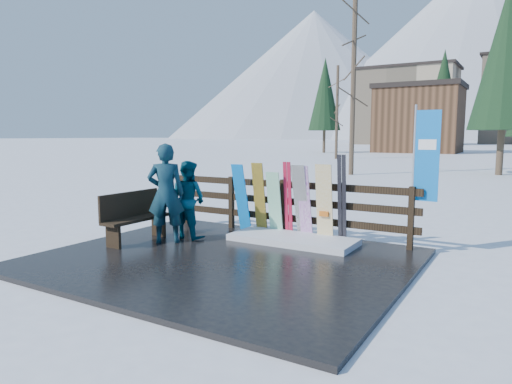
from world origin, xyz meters
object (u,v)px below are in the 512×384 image
Objects in this scene: snowboard_4 at (301,202)px; person_back at (188,200)px; snowboard_2 at (260,198)px; snowboard_0 at (241,198)px; rental_flag at (424,161)px; snowboard_3 at (304,202)px; person_front at (166,193)px; snowboard_1 at (275,204)px; bench at (134,215)px; snowboard_5 at (324,203)px.

person_back reaches higher than snowboard_4.
snowboard_0 is at bearing 180.00° from snowboard_2.
snowboard_2 is 3.33m from rental_flag.
person_front is at bearing -143.24° from snowboard_3.
snowboard_2 is 0.79× the size of person_front.
snowboard_2 is 1.00× the size of snowboard_3.
snowboard_3 is at bearing -172.91° from rental_flag.
snowboard_3 reaches higher than snowboard_1.
bench is at bearing 49.54° from person_back.
bench is 5.50m from rental_flag.
person_back is (-1.98, -1.09, 0.04)m from snowboard_4.
snowboard_3 is 0.58× the size of rental_flag.
snowboard_2 is 1.45m from snowboard_5.
bench is 1.12× the size of snowboard_1.
person_front reaches higher than snowboard_1.
bench is at bearing -156.69° from rental_flag.
bench is at bearing -149.79° from snowboard_5.
snowboard_4 is 2.65m from person_front.
snowboard_0 reaches higher than bench.
snowboard_1 is at bearing -0.00° from snowboard_2.
rental_flag is (1.75, 0.27, 0.85)m from snowboard_5.
person_back is at bearing -162.16° from rental_flag.
snowboard_0 is 1.90m from snowboard_5.
snowboard_0 is 1.12× the size of snowboard_1.
bench is 0.79m from person_front.
snowboard_4 is at bearing -173.15° from rental_flag.
snowboard_3 is 0.97× the size of person_back.
person_front is 1.23× the size of person_back.
snowboard_1 is 1.10m from snowboard_5.
snowboard_2 is 0.97× the size of person_back.
bench is at bearing -145.42° from snowboard_4.
person_front is (-1.13, -1.62, 0.21)m from snowboard_2.
snowboard_3 is (1.03, 0.00, -0.01)m from snowboard_2.
bench is at bearing -138.48° from snowboard_1.
person_back is at bearing -151.14° from snowboard_4.
bench is 2.81m from snowboard_1.
snowboard_5 is at bearing 0.00° from snowboard_1.
snowboard_5 is (3.20, 1.86, 0.24)m from bench.
rental_flag reaches higher than snowboard_1.
snowboard_4 reaches higher than bench.
snowboard_2 is 1.98m from person_front.
snowboard_3 is 2.33m from person_back.
person_front is at bearing -112.84° from snowboard_0.
snowboard_1 is 1.76m from person_back.
person_back is (-2.47, -1.09, 0.02)m from snowboard_5.
snowboard_4 is 0.98× the size of person_back.
person_back reaches higher than bench.
snowboard_1 is at bearing -139.01° from person_back.
bench is at bearing -124.80° from snowboard_0.
bench is 3.29m from snowboard_4.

